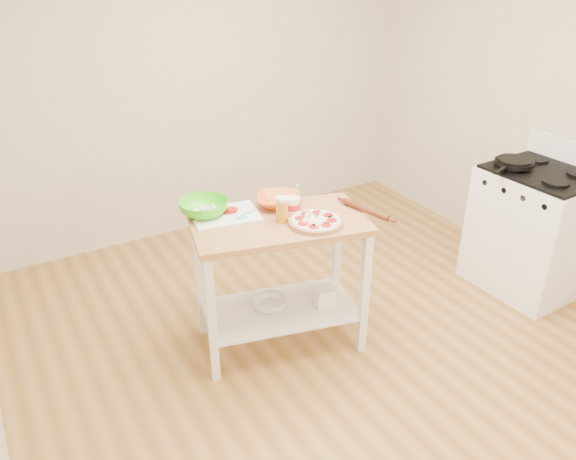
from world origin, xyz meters
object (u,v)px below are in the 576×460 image
(gas_stove, at_px, (532,230))
(rolling_pin, at_px, (366,210))
(beer_pint, at_px, (282,209))
(prep_island, at_px, (280,258))
(green_bowl, at_px, (204,208))
(knife, at_px, (205,214))
(shelf_bin, at_px, (325,296))
(cutting_board, at_px, (225,214))
(shelf_glass_bowl, at_px, (270,303))
(skillet, at_px, (514,163))
(orange_bowl, at_px, (279,201))
(spatula, at_px, (246,215))
(pizza, at_px, (316,221))
(yogurt_tub, at_px, (292,206))

(gas_stove, xyz_separation_m, rolling_pin, (-1.46, 0.17, 0.45))
(beer_pint, bearing_deg, prep_island, 119.48)
(gas_stove, height_order, green_bowl, gas_stove)
(knife, height_order, shelf_bin, knife)
(gas_stove, height_order, cutting_board, gas_stove)
(rolling_pin, bearing_deg, gas_stove, -6.74)
(prep_island, xyz_separation_m, shelf_glass_bowl, (-0.06, 0.04, -0.35))
(skillet, xyz_separation_m, orange_bowl, (-1.74, 0.36, -0.04))
(shelf_glass_bowl, bearing_deg, prep_island, -32.56)
(spatula, relative_size, beer_pint, 0.96)
(orange_bowl, bearing_deg, pizza, -79.47)
(orange_bowl, bearing_deg, shelf_glass_bowl, -136.64)
(cutting_board, bearing_deg, gas_stove, -4.54)
(beer_pint, bearing_deg, yogurt_tub, 26.71)
(spatula, distance_m, beer_pint, 0.24)
(yogurt_tub, distance_m, rolling_pin, 0.45)
(prep_island, bearing_deg, skillet, -5.47)
(green_bowl, relative_size, rolling_pin, 0.86)
(gas_stove, bearing_deg, spatula, 165.16)
(beer_pint, xyz_separation_m, shelf_bin, (0.27, -0.09, -0.65))
(pizza, relative_size, knife, 1.25)
(skillet, bearing_deg, pizza, 164.05)
(prep_island, bearing_deg, shelf_bin, -21.49)
(pizza, height_order, yogurt_tub, yogurt_tub)
(spatula, xyz_separation_m, knife, (-0.21, 0.13, 0.00))
(beer_pint, distance_m, rolling_pin, 0.53)
(cutting_board, height_order, shelf_glass_bowl, cutting_board)
(shelf_glass_bowl, bearing_deg, green_bowl, 138.39)
(shelf_glass_bowl, bearing_deg, skillet, -6.39)
(yogurt_tub, bearing_deg, rolling_pin, -28.20)
(shelf_glass_bowl, xyz_separation_m, shelf_bin, (0.33, -0.14, 0.03))
(knife, xyz_separation_m, shelf_bin, (0.64, -0.38, -0.59))
(orange_bowl, distance_m, shelf_glass_bowl, 0.68)
(beer_pint, bearing_deg, knife, 141.95)
(orange_bowl, bearing_deg, gas_stove, -16.03)
(pizza, height_order, spatula, pizza)
(skillet, xyz_separation_m, yogurt_tub, (-1.73, 0.21, -0.02))
(orange_bowl, relative_size, rolling_pin, 0.80)
(green_bowl, bearing_deg, beer_pint, -41.06)
(skillet, xyz_separation_m, shelf_bin, (-1.57, 0.07, -0.65))
(spatula, bearing_deg, beer_pint, -53.45)
(beer_pint, bearing_deg, orange_bowl, 65.00)
(gas_stove, bearing_deg, knife, 163.22)
(spatula, xyz_separation_m, green_bowl, (-0.20, 0.16, 0.03))
(knife, relative_size, shelf_bin, 2.10)
(pizza, relative_size, shelf_bin, 2.62)
(pizza, height_order, cutting_board, pizza)
(beer_pint, bearing_deg, gas_stove, -9.67)
(prep_island, xyz_separation_m, skillet, (1.84, -0.18, 0.33))
(skillet, height_order, pizza, skillet)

